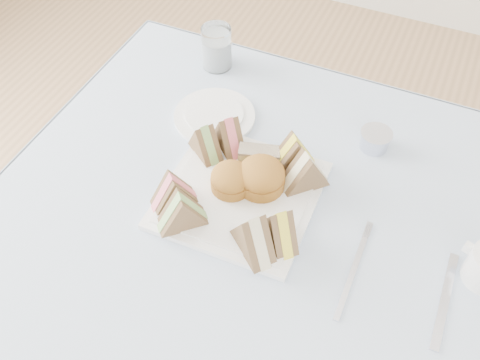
% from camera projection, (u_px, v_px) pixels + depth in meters
% --- Properties ---
extents(table, '(0.90, 0.90, 0.74)m').
position_uv_depth(table, '(247.00, 325.00, 1.25)').
color(table, brown).
rests_on(table, floor).
extents(tablecloth, '(1.02, 1.02, 0.01)m').
position_uv_depth(tablecloth, '(249.00, 237.00, 0.97)').
color(tablecloth, '#B1D2F9').
rests_on(tablecloth, table).
extents(serving_plate, '(0.29, 0.29, 0.01)m').
position_uv_depth(serving_plate, '(240.00, 195.00, 1.02)').
color(serving_plate, white).
rests_on(serving_plate, tablecloth).
extents(sandwich_fl_a, '(0.09, 0.09, 0.08)m').
position_uv_depth(sandwich_fl_a, '(173.00, 189.00, 0.97)').
color(sandwich_fl_a, brown).
rests_on(sandwich_fl_a, serving_plate).
extents(sandwich_fl_b, '(0.09, 0.09, 0.08)m').
position_uv_depth(sandwich_fl_b, '(181.00, 209.00, 0.94)').
color(sandwich_fl_b, brown).
rests_on(sandwich_fl_b, serving_plate).
extents(sandwich_fr_a, '(0.09, 0.09, 0.08)m').
position_uv_depth(sandwich_fr_a, '(280.00, 226.00, 0.92)').
color(sandwich_fr_a, brown).
rests_on(sandwich_fr_a, serving_plate).
extents(sandwich_fr_b, '(0.10, 0.10, 0.09)m').
position_uv_depth(sandwich_fr_b, '(253.00, 233.00, 0.90)').
color(sandwich_fr_b, brown).
rests_on(sandwich_fr_b, serving_plate).
extents(sandwich_bl_a, '(0.09, 0.08, 0.07)m').
position_uv_depth(sandwich_bl_a, '(205.00, 140.00, 1.05)').
color(sandwich_bl_a, brown).
rests_on(sandwich_bl_a, serving_plate).
extents(sandwich_bl_b, '(0.09, 0.09, 0.08)m').
position_uv_depth(sandwich_bl_b, '(229.00, 133.00, 1.06)').
color(sandwich_bl_b, brown).
rests_on(sandwich_bl_b, serving_plate).
extents(sandwich_br_a, '(0.10, 0.10, 0.08)m').
position_uv_depth(sandwich_br_a, '(305.00, 170.00, 0.99)').
color(sandwich_br_a, brown).
rests_on(sandwich_br_a, serving_plate).
extents(sandwich_br_b, '(0.10, 0.09, 0.08)m').
position_uv_depth(sandwich_br_b, '(294.00, 152.00, 1.03)').
color(sandwich_br_b, brown).
rests_on(sandwich_br_b, serving_plate).
extents(scone_left, '(0.09, 0.09, 0.05)m').
position_uv_depth(scone_left, '(231.00, 179.00, 1.00)').
color(scone_left, olive).
rests_on(scone_left, serving_plate).
extents(scone_right, '(0.12, 0.12, 0.06)m').
position_uv_depth(scone_right, '(261.00, 176.00, 1.00)').
color(scone_right, olive).
rests_on(scone_right, serving_plate).
extents(pastry_slice, '(0.09, 0.05, 0.04)m').
position_uv_depth(pastry_slice, '(259.00, 156.00, 1.05)').
color(pastry_slice, '#D5CB81').
rests_on(pastry_slice, serving_plate).
extents(side_plate, '(0.22, 0.22, 0.01)m').
position_uv_depth(side_plate, '(215.00, 116.00, 1.16)').
color(side_plate, white).
rests_on(side_plate, tablecloth).
extents(water_glass, '(0.09, 0.09, 0.10)m').
position_uv_depth(water_glass, '(217.00, 48.00, 1.24)').
color(water_glass, white).
rests_on(water_glass, tablecloth).
extents(tea_strainer, '(0.07, 0.07, 0.04)m').
position_uv_depth(tea_strainer, '(375.00, 141.00, 1.09)').
color(tea_strainer, silver).
rests_on(tea_strainer, tablecloth).
extents(knife, '(0.02, 0.19, 0.00)m').
position_uv_depth(knife, '(445.00, 300.00, 0.88)').
color(knife, silver).
rests_on(knife, tablecloth).
extents(fork, '(0.01, 0.18, 0.00)m').
position_uv_depth(fork, '(351.00, 277.00, 0.91)').
color(fork, silver).
rests_on(fork, tablecloth).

